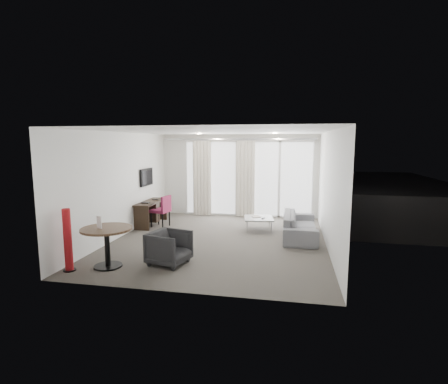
% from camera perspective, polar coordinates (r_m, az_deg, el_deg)
% --- Properties ---
extents(floor, '(5.00, 6.00, 0.00)m').
position_cam_1_polar(floor, '(8.51, -0.78, -7.92)').
color(floor, '#4A453E').
rests_on(floor, ground).
extents(ceiling, '(5.00, 6.00, 0.00)m').
position_cam_1_polar(ceiling, '(8.18, -0.82, 9.87)').
color(ceiling, white).
rests_on(ceiling, ground).
extents(wall_left, '(0.00, 6.00, 2.60)m').
position_cam_1_polar(wall_left, '(9.09, -16.43, 1.15)').
color(wall_left, silver).
rests_on(wall_left, ground).
extents(wall_right, '(0.00, 6.00, 2.60)m').
position_cam_1_polar(wall_right, '(8.11, 16.76, 0.33)').
color(wall_right, silver).
rests_on(wall_right, ground).
extents(wall_front, '(5.00, 0.00, 2.60)m').
position_cam_1_polar(wall_front, '(5.38, -7.37, -3.22)').
color(wall_front, silver).
rests_on(wall_front, ground).
extents(window_panel, '(4.00, 0.02, 2.38)m').
position_cam_1_polar(window_panel, '(11.13, 3.87, 2.17)').
color(window_panel, white).
rests_on(window_panel, ground).
extents(window_frame, '(4.10, 0.06, 2.44)m').
position_cam_1_polar(window_frame, '(11.12, 3.86, 2.17)').
color(window_frame, white).
rests_on(window_frame, ground).
extents(curtain_left, '(0.60, 0.20, 2.38)m').
position_cam_1_polar(curtain_left, '(11.24, -3.59, 2.24)').
color(curtain_left, beige).
rests_on(curtain_left, ground).
extents(curtain_right, '(0.60, 0.20, 2.38)m').
position_cam_1_polar(curtain_right, '(10.97, 3.50, 2.09)').
color(curtain_right, beige).
rests_on(curtain_right, ground).
extents(curtain_track, '(4.80, 0.04, 0.04)m').
position_cam_1_polar(curtain_track, '(10.95, 2.25, 8.64)').
color(curtain_track, '#B2B2B7').
rests_on(curtain_track, ceiling).
extents(downlight_a, '(0.12, 0.12, 0.02)m').
position_cam_1_polar(downlight_a, '(9.94, -4.05, 9.48)').
color(downlight_a, '#FFE0B2').
rests_on(downlight_a, ceiling).
extents(downlight_b, '(0.12, 0.12, 0.02)m').
position_cam_1_polar(downlight_b, '(9.61, 8.30, 9.47)').
color(downlight_b, '#FFE0B2').
rests_on(downlight_b, ceiling).
extents(desk, '(0.45, 1.44, 0.68)m').
position_cam_1_polar(desk, '(10.24, -11.80, -3.38)').
color(desk, black).
rests_on(desk, floor).
extents(tv, '(0.05, 0.80, 0.50)m').
position_cam_1_polar(tv, '(10.36, -12.54, 2.39)').
color(tv, black).
rests_on(tv, wall_left).
extents(desk_chair, '(0.56, 0.54, 0.88)m').
position_cam_1_polar(desk_chair, '(9.95, -10.36, -3.07)').
color(desk_chair, maroon).
rests_on(desk_chair, floor).
extents(round_table, '(1.25, 1.25, 0.76)m').
position_cam_1_polar(round_table, '(7.04, -18.52, -8.58)').
color(round_table, '#442D1D').
rests_on(round_table, floor).
extents(menu_card, '(0.12, 0.07, 0.23)m').
position_cam_1_polar(menu_card, '(6.95, -19.64, -5.93)').
color(menu_card, white).
rests_on(menu_card, round_table).
extents(red_lamp, '(0.30, 0.30, 1.16)m').
position_cam_1_polar(red_lamp, '(7.04, -24.15, -7.17)').
color(red_lamp, maroon).
rests_on(red_lamp, floor).
extents(tub_armchair, '(0.86, 0.85, 0.65)m').
position_cam_1_polar(tub_armchair, '(6.93, -8.94, -8.97)').
color(tub_armchair, '#242325').
rests_on(tub_armchair, floor).
extents(coffee_table, '(0.86, 0.86, 0.34)m').
position_cam_1_polar(coffee_table, '(9.50, 5.68, -5.19)').
color(coffee_table, gray).
rests_on(coffee_table, floor).
extents(remote, '(0.08, 0.15, 0.02)m').
position_cam_1_polar(remote, '(9.35, 6.43, -4.22)').
color(remote, black).
rests_on(remote, coffee_table).
extents(magazine, '(0.33, 0.36, 0.02)m').
position_cam_1_polar(magazine, '(9.56, 5.22, -3.93)').
color(magazine, gray).
rests_on(magazine, coffee_table).
extents(sofa, '(0.80, 2.04, 0.60)m').
position_cam_1_polar(sofa, '(8.95, 12.29, -5.32)').
color(sofa, slate).
rests_on(sofa, floor).
extents(terrace_slab, '(5.60, 3.00, 0.12)m').
position_cam_1_polar(terrace_slab, '(12.80, 4.67, -2.75)').
color(terrace_slab, '#4D4D50').
rests_on(terrace_slab, ground).
extents(rattan_chair_a, '(0.54, 0.54, 0.79)m').
position_cam_1_polar(rattan_chair_a, '(12.75, 8.39, -0.80)').
color(rattan_chair_a, brown).
rests_on(rattan_chair_a, terrace_slab).
extents(rattan_chair_b, '(0.58, 0.58, 0.83)m').
position_cam_1_polar(rattan_chair_b, '(12.73, 12.11, -0.80)').
color(rattan_chair_b, brown).
rests_on(rattan_chair_b, terrace_slab).
extents(rattan_table, '(0.72, 0.72, 0.55)m').
position_cam_1_polar(rattan_table, '(12.22, 8.95, -1.74)').
color(rattan_table, brown).
rests_on(rattan_table, terrace_slab).
extents(balustrade, '(5.50, 0.06, 1.05)m').
position_cam_1_polar(balustrade, '(14.14, 5.35, 0.57)').
color(balustrade, '#B2B2B7').
rests_on(balustrade, terrace_slab).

